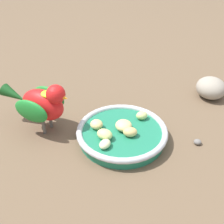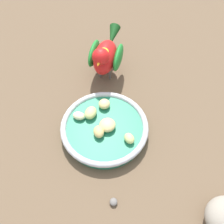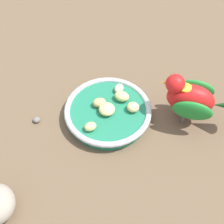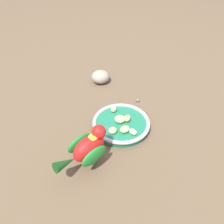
% 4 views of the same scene
% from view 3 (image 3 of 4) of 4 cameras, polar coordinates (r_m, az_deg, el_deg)
% --- Properties ---
extents(ground_plane, '(4.00, 4.00, 0.00)m').
position_cam_3_polar(ground_plane, '(0.69, -1.50, -2.47)').
color(ground_plane, brown).
extents(feeding_bowl, '(0.20, 0.20, 0.03)m').
position_cam_3_polar(feeding_bowl, '(0.69, -0.51, -0.02)').
color(feeding_bowl, '#1E7251').
rests_on(feeding_bowl, ground_plane).
extents(apple_piece_0, '(0.05, 0.05, 0.02)m').
position_cam_3_polar(apple_piece_0, '(0.67, -0.69, 0.47)').
color(apple_piece_0, '#E5C67F').
rests_on(apple_piece_0, feeding_bowl).
extents(apple_piece_1, '(0.03, 0.03, 0.02)m').
position_cam_3_polar(apple_piece_1, '(0.64, -4.23, -2.84)').
color(apple_piece_1, '#C6D17A').
rests_on(apple_piece_1, feeding_bowl).
extents(apple_piece_2, '(0.03, 0.03, 0.02)m').
position_cam_3_polar(apple_piece_2, '(0.68, 4.10, 0.95)').
color(apple_piece_2, '#E5C67F').
rests_on(apple_piece_2, feeding_bowl).
extents(apple_piece_3, '(0.04, 0.04, 0.02)m').
position_cam_3_polar(apple_piece_3, '(0.68, -2.45, 1.84)').
color(apple_piece_3, tan).
rests_on(apple_piece_3, feeding_bowl).
extents(apple_piece_4, '(0.04, 0.03, 0.02)m').
position_cam_3_polar(apple_piece_4, '(0.70, 1.91, 3.06)').
color(apple_piece_4, '#C6D17A').
rests_on(apple_piece_4, feeding_bowl).
extents(apple_piece_5, '(0.02, 0.03, 0.02)m').
position_cam_3_polar(apple_piece_5, '(0.72, 1.37, 4.60)').
color(apple_piece_5, beige).
rests_on(apple_piece_5, feeding_bowl).
extents(parrot, '(0.18, 0.09, 0.13)m').
position_cam_3_polar(parrot, '(0.66, 15.34, 2.63)').
color(parrot, '#59544C').
rests_on(parrot, ground_plane).
extents(pebble_0, '(0.02, 0.02, 0.01)m').
position_cam_3_polar(pebble_0, '(0.71, -14.45, -1.49)').
color(pebble_0, slate).
rests_on(pebble_0, ground_plane).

